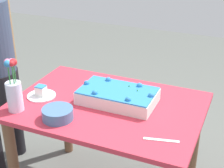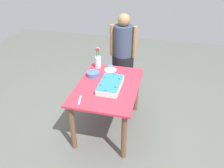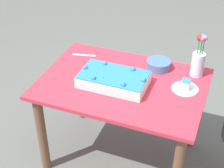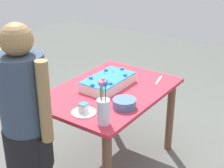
% 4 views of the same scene
% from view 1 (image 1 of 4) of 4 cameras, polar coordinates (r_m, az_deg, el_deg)
% --- Properties ---
extents(dining_table, '(1.17, 0.83, 0.74)m').
position_cam_1_polar(dining_table, '(2.21, -0.80, -6.37)').
color(dining_table, '#C73042').
rests_on(dining_table, ground_plane).
extents(sheet_cake, '(0.47, 0.28, 0.11)m').
position_cam_1_polar(sheet_cake, '(2.14, 0.94, -1.96)').
color(sheet_cake, white).
rests_on(sheet_cake, dining_table).
extents(serving_plate_with_slice, '(0.19, 0.19, 0.08)m').
position_cam_1_polar(serving_plate_with_slice, '(2.27, -11.68, -1.53)').
color(serving_plate_with_slice, white).
rests_on(serving_plate_with_slice, dining_table).
extents(cake_knife, '(0.19, 0.06, 0.00)m').
position_cam_1_polar(cake_knife, '(1.83, 8.18, -9.22)').
color(cake_knife, silver).
rests_on(cake_knife, dining_table).
extents(flower_vase, '(0.09, 0.09, 0.33)m').
position_cam_1_polar(flower_vase, '(2.10, -15.99, -1.16)').
color(flower_vase, silver).
rests_on(flower_vase, dining_table).
extents(fruit_bowl, '(0.18, 0.18, 0.07)m').
position_cam_1_polar(fruit_bowl, '(2.00, -9.02, -4.90)').
color(fruit_bowl, '#486E9B').
rests_on(fruit_bowl, dining_table).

